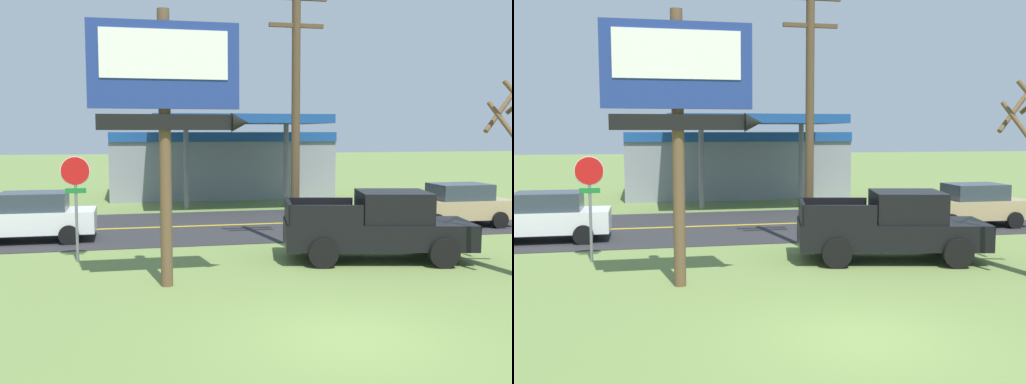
# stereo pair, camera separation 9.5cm
# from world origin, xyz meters

# --- Properties ---
(ground_plane) EXTENTS (180.00, 180.00, 0.00)m
(ground_plane) POSITION_xyz_m (0.00, 0.00, 0.00)
(ground_plane) COLOR olive
(road_asphalt) EXTENTS (140.00, 8.00, 0.02)m
(road_asphalt) POSITION_xyz_m (0.00, 13.00, 0.01)
(road_asphalt) COLOR #2B2B2D
(road_asphalt) RESTS_ON ground
(road_centre_line) EXTENTS (126.00, 0.20, 0.01)m
(road_centre_line) POSITION_xyz_m (0.00, 13.00, 0.02)
(road_centre_line) COLOR gold
(road_centre_line) RESTS_ON road_asphalt
(motel_sign) EXTENTS (3.63, 0.54, 6.39)m
(motel_sign) POSITION_xyz_m (-2.87, 4.18, 4.46)
(motel_sign) COLOR brown
(motel_sign) RESTS_ON ground
(stop_sign) EXTENTS (0.80, 0.08, 2.95)m
(stop_sign) POSITION_xyz_m (-5.21, 7.47, 2.03)
(stop_sign) COLOR slate
(stop_sign) RESTS_ON ground
(utility_pole) EXTENTS (1.86, 0.26, 8.07)m
(utility_pole) POSITION_xyz_m (1.21, 7.93, 4.32)
(utility_pole) COLOR brown
(utility_pole) RESTS_ON ground
(gas_station) EXTENTS (12.00, 11.50, 4.40)m
(gas_station) POSITION_xyz_m (1.27, 23.83, 1.94)
(gas_station) COLOR gray
(gas_station) RESTS_ON ground
(pickup_black_parked_on_lawn) EXTENTS (5.50, 3.04, 1.96)m
(pickup_black_parked_on_lawn) POSITION_xyz_m (3.10, 5.92, 0.96)
(pickup_black_parked_on_lawn) COLOR black
(pickup_black_parked_on_lawn) RESTS_ON ground
(car_white_near_lane) EXTENTS (4.20, 2.00, 1.64)m
(car_white_near_lane) POSITION_xyz_m (-6.95, 11.00, 0.83)
(car_white_near_lane) COLOR silver
(car_white_near_lane) RESTS_ON ground
(car_tan_mid_lane) EXTENTS (4.20, 2.00, 1.64)m
(car_tan_mid_lane) POSITION_xyz_m (8.54, 11.00, 0.83)
(car_tan_mid_lane) COLOR tan
(car_tan_mid_lane) RESTS_ON ground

